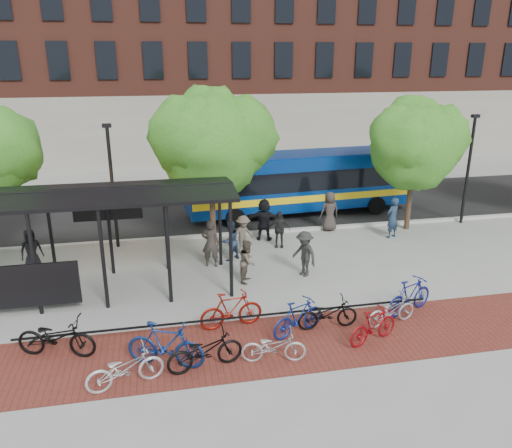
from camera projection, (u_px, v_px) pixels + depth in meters
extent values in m
plane|color=#9E9E99|center=(302.00, 267.00, 18.98)|extent=(160.00, 160.00, 0.00)
cube|color=black|center=(259.00, 207.00, 26.40)|extent=(160.00, 8.00, 0.01)
cube|color=#B7B7B2|center=(277.00, 231.00, 22.67)|extent=(160.00, 0.25, 0.12)
cube|color=maroon|center=(284.00, 343.00, 13.96)|extent=(24.00, 3.00, 0.01)
cube|color=black|center=(233.00, 332.00, 14.56)|extent=(12.00, 0.05, 0.95)
cube|color=brown|center=(333.00, 25.00, 41.75)|extent=(55.00, 14.00, 20.00)
cylinder|color=black|center=(34.00, 265.00, 15.05)|extent=(0.12, 0.12, 3.30)
cylinder|color=black|center=(51.00, 235.00, 17.55)|extent=(0.12, 0.12, 3.30)
cylinder|color=black|center=(103.00, 260.00, 15.42)|extent=(0.12, 0.12, 3.30)
cylinder|color=black|center=(110.00, 231.00, 17.93)|extent=(0.12, 0.12, 3.30)
cylinder|color=black|center=(169.00, 255.00, 15.79)|extent=(0.12, 0.12, 3.30)
cylinder|color=black|center=(166.00, 227.00, 18.30)|extent=(0.12, 0.12, 3.30)
cylinder|color=black|center=(231.00, 250.00, 16.17)|extent=(0.12, 0.12, 3.30)
cylinder|color=black|center=(220.00, 224.00, 18.67)|extent=(0.12, 0.12, 3.30)
cube|color=black|center=(2.00, 288.00, 15.02)|extent=(4.50, 0.08, 1.40)
cube|color=black|center=(65.00, 200.00, 15.26)|extent=(10.60, 1.65, 0.29)
cube|color=black|center=(72.00, 188.00, 16.55)|extent=(10.60, 1.65, 0.29)
cube|color=black|center=(76.00, 195.00, 17.33)|extent=(9.00, 0.10, 0.40)
cube|color=black|center=(108.00, 210.00, 17.78)|extent=(2.40, 0.12, 0.70)
cube|color=#FF7200|center=(108.00, 210.00, 17.85)|extent=(2.20, 0.02, 0.55)
cylinder|color=#382619|center=(213.00, 214.00, 21.07)|extent=(0.24, 0.24, 2.52)
sphere|color=#35761F|center=(211.00, 145.00, 20.13)|extent=(4.20, 4.20, 4.20)
sphere|color=#35761F|center=(235.00, 136.00, 20.41)|extent=(3.36, 3.36, 3.36)
sphere|color=#35761F|center=(190.00, 137.00, 19.56)|extent=(3.15, 3.15, 3.15)
sphere|color=#35761F|center=(211.00, 124.00, 20.26)|extent=(2.94, 2.94, 2.94)
cylinder|color=#382619|center=(409.00, 205.00, 22.80)|extent=(0.24, 0.24, 2.27)
sphere|color=#35761F|center=(415.00, 147.00, 21.94)|extent=(3.80, 3.80, 3.80)
sphere|color=#35761F|center=(433.00, 139.00, 22.21)|extent=(3.04, 3.04, 3.04)
sphere|color=#35761F|center=(403.00, 140.00, 21.39)|extent=(2.85, 2.85, 2.85)
sphere|color=#35761F|center=(414.00, 128.00, 22.07)|extent=(2.66, 2.66, 2.66)
cylinder|color=black|center=(113.00, 189.00, 20.20)|extent=(0.14, 0.14, 5.00)
cube|color=black|center=(107.00, 126.00, 19.38)|extent=(0.35, 0.20, 0.15)
cylinder|color=black|center=(468.00, 172.00, 23.20)|extent=(0.14, 0.14, 5.00)
cube|color=black|center=(476.00, 116.00, 22.38)|extent=(0.35, 0.20, 0.15)
cube|color=navy|center=(300.00, 180.00, 24.87)|extent=(11.56, 3.35, 2.61)
cube|color=black|center=(300.00, 176.00, 24.80)|extent=(11.33, 3.37, 0.95)
cube|color=yellow|center=(300.00, 192.00, 25.07)|extent=(11.45, 3.39, 0.33)
cube|color=navy|center=(301.00, 155.00, 24.46)|extent=(11.31, 3.09, 0.17)
cylinder|color=black|center=(235.00, 218.00, 23.21)|extent=(0.93, 0.34, 0.91)
cylinder|color=black|center=(224.00, 203.00, 25.46)|extent=(0.93, 0.34, 0.91)
cylinder|color=black|center=(376.00, 206.00, 25.10)|extent=(0.93, 0.34, 0.91)
cylinder|color=black|center=(354.00, 193.00, 27.35)|extent=(0.93, 0.34, 0.91)
imported|color=black|center=(56.00, 337.00, 13.22)|extent=(2.27, 1.31, 1.13)
imported|color=silver|center=(125.00, 368.00, 12.01)|extent=(2.01, 1.13, 1.00)
imported|color=navy|center=(165.00, 345.00, 12.75)|extent=(2.15, 1.33, 1.25)
imported|color=black|center=(205.00, 350.00, 12.69)|extent=(2.10, 1.09, 1.05)
imported|color=maroon|center=(231.00, 310.00, 14.62)|extent=(1.94, 0.77, 1.14)
imported|color=#ACACAE|center=(274.00, 346.00, 13.01)|extent=(1.78, 0.85, 0.90)
imported|color=navy|center=(298.00, 317.00, 14.26)|extent=(1.86, 1.21, 1.09)
imported|color=black|center=(328.00, 314.00, 14.60)|extent=(1.82, 0.64, 0.95)
imported|color=maroon|center=(373.00, 326.00, 13.87)|extent=(1.77, 1.06, 1.03)
imported|color=#B6B6B9|center=(391.00, 310.00, 14.85)|extent=(1.78, 0.98, 0.89)
imported|color=navy|center=(410.00, 296.00, 15.45)|extent=(1.97, 1.23, 1.15)
imported|color=black|center=(31.00, 250.00, 18.42)|extent=(0.94, 0.82, 1.63)
imported|color=#38312D|center=(211.00, 243.00, 18.78)|extent=(0.76, 0.59, 1.86)
imported|color=#21314D|center=(230.00, 241.00, 19.39)|extent=(0.99, 0.95, 1.60)
imported|color=brown|center=(243.00, 235.00, 20.02)|extent=(1.20, 1.02, 1.61)
imported|color=#262626|center=(279.00, 229.00, 20.73)|extent=(0.97, 0.56, 1.56)
imported|color=black|center=(264.00, 220.00, 21.50)|extent=(1.79, 1.03, 1.84)
imported|color=#362F2B|center=(330.00, 211.00, 22.66)|extent=(0.95, 0.68, 1.82)
imported|color=#1F324A|center=(393.00, 218.00, 21.78)|extent=(0.78, 0.67, 1.82)
imported|color=brown|center=(248.00, 261.00, 17.55)|extent=(0.85, 0.92, 1.53)
imported|color=#282828|center=(304.00, 254.00, 18.00)|extent=(1.06, 1.27, 1.70)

